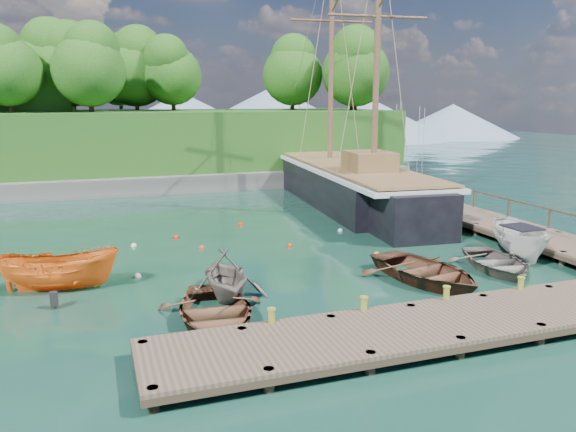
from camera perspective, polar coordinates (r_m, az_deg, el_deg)
name	(u,v)px	position (r m, az deg, el deg)	size (l,w,h in m)	color
ground	(328,277)	(22.77, 4.12, -6.19)	(160.00, 160.00, 0.00)	#183C2C
dock_near	(473,319)	(18.30, 18.26, -9.94)	(20.00, 3.20, 1.10)	#4C3F30
dock_east	(463,214)	(34.20, 17.34, 0.18)	(3.20, 24.00, 1.10)	#4C3F30
bollard_0	(272,342)	(17.00, -1.66, -12.63)	(0.26, 0.26, 0.45)	olive
bollard_1	(363,328)	(18.04, 7.65, -11.23)	(0.26, 0.26, 0.45)	olive
bollard_2	(445,316)	(19.50, 15.66, -9.78)	(0.26, 0.26, 0.45)	olive
bollard_3	(519,305)	(21.28, 22.40, -8.40)	(0.26, 0.26, 0.45)	olive
rowboat_0	(215,324)	(18.32, -7.45, -10.86)	(3.53, 4.94, 1.02)	brown
rowboat_1	(225,296)	(20.68, -6.37, -8.13)	(3.08, 3.56, 1.88)	#71675D
rowboat_2	(425,281)	(22.86, 13.74, -6.44)	(3.70, 5.18, 1.07)	brown
rowboat_3	(496,270)	(25.13, 20.39, -5.18)	(3.10, 4.34, 0.90)	#6E655C
motorboat_orange	(61,290)	(22.89, -22.09, -6.96)	(1.66, 4.41, 1.70)	orange
cabin_boat_white	(519,258)	(27.41, 22.45, -3.95)	(1.75, 4.65, 1.79)	silver
schooner	(349,188)	(37.95, 6.21, 2.89)	(6.96, 28.54, 21.08)	black
mooring_buoy_0	(137,277)	(23.48, -15.05, -6.02)	(0.30, 0.30, 0.30)	silver
mooring_buoy_1	(202,249)	(27.21, -8.78, -3.29)	(0.27, 0.27, 0.27)	red
mooring_buoy_2	(290,247)	(27.22, 0.17, -3.14)	(0.27, 0.27, 0.27)	red
mooring_buoy_3	(340,231)	(30.46, 5.34, -1.56)	(0.29, 0.29, 0.29)	silver
mooring_buoy_4	(176,238)	(29.46, -11.30, -2.21)	(0.32, 0.32, 0.32)	red
mooring_buoy_5	(241,225)	(31.92, -4.81, -0.93)	(0.32, 0.32, 0.32)	red
mooring_buoy_6	(134,246)	(28.28, -15.40, -3.00)	(0.29, 0.29, 0.29)	silver
mooring_buoy_7	(377,255)	(26.11, 8.99, -3.94)	(0.30, 0.30, 0.30)	orange
headland	(36,117)	(51.42, -24.22, 9.16)	(51.00, 19.31, 12.90)	#474744
distant_ridge	(178,116)	(90.82, -11.13, 9.95)	(117.00, 40.00, 10.00)	#728CA5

